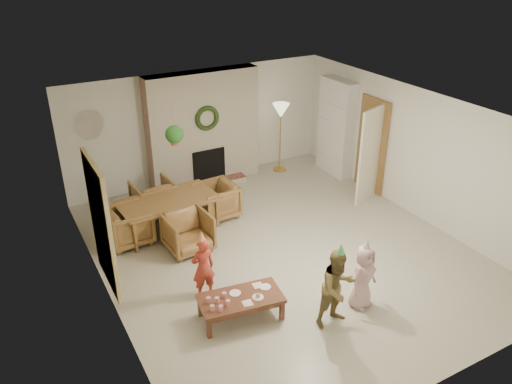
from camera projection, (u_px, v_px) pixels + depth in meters
floor at (282, 250)px, 8.97m from camera, size 7.00×7.00×0.00m
ceiling at (285, 114)px, 7.85m from camera, size 7.00×7.00×0.00m
wall_back at (200, 126)px, 11.15m from camera, size 7.00×0.00×7.00m
wall_front at (448, 306)px, 5.67m from camera, size 7.00×0.00×7.00m
wall_left at (102, 232)px, 7.11m from camera, size 0.00×7.00×7.00m
wall_right at (416, 154)px, 9.71m from camera, size 0.00×7.00×7.00m
fireplace_mass at (203, 129)px, 10.99m from camera, size 2.50×0.40×2.50m
fireplace_hearth at (212, 184)px, 11.25m from camera, size 1.60×0.30×0.12m
fireplace_firebox at (208, 165)px, 11.21m from camera, size 0.75×0.12×0.75m
fireplace_wreath at (207, 118)px, 10.68m from camera, size 0.54×0.10×0.54m
floor_lamp_base at (280, 169)px, 12.08m from camera, size 0.30×0.30×0.03m
floor_lamp_post at (280, 140)px, 11.75m from camera, size 0.03×0.03×1.47m
floor_lamp_shade at (281, 111)px, 11.43m from camera, size 0.39×0.39×0.33m
bookshelf_carcass at (336, 127)px, 11.51m from camera, size 0.30×1.00×2.20m
bookshelf_shelf_a at (334, 154)px, 11.79m from camera, size 0.30×0.92×0.03m
bookshelf_shelf_b at (335, 138)px, 11.61m from camera, size 0.30×0.92×0.03m
bookshelf_shelf_c at (336, 121)px, 11.43m from camera, size 0.30×0.92×0.03m
bookshelf_shelf_d at (337, 104)px, 11.25m from camera, size 0.30×0.92×0.03m
books_row_lower at (337, 151)px, 11.60m from camera, size 0.20×0.40×0.24m
books_row_mid at (333, 132)px, 11.58m from camera, size 0.20×0.44×0.24m
books_row_upper at (338, 117)px, 11.29m from camera, size 0.20×0.36×0.22m
door_frame at (372, 145)px, 10.73m from camera, size 0.05×0.86×2.04m
door_leaf at (370, 155)px, 10.28m from camera, size 0.77×0.32×2.00m
curtain_panel at (101, 225)px, 7.28m from camera, size 0.06×1.20×2.00m
dining_table at (170, 215)px, 9.45m from camera, size 1.86×1.12×0.63m
dining_chair_near at (188, 232)px, 8.84m from camera, size 0.79×0.81×0.70m
dining_chair_far at (153, 198)px, 10.03m from camera, size 0.79×0.81×0.70m
dining_chair_left at (129, 225)px, 9.05m from camera, size 0.81×0.79×0.70m
dining_chair_right at (216, 201)px, 9.91m from camera, size 0.81×0.79×0.70m
hanging_plant_cord at (173, 122)px, 8.62m from camera, size 0.01×0.01×0.70m
hanging_plant_pot at (175, 141)px, 8.77m from camera, size 0.16×0.16×0.12m
hanging_plant_foliage at (174, 135)px, 8.72m from camera, size 0.32×0.32×0.32m
coffee_table_top at (241, 298)px, 7.23m from camera, size 1.27×0.77×0.06m
coffee_table_apron at (241, 302)px, 7.26m from camera, size 1.16×0.66×0.07m
coffee_leg_fl at (209, 328)px, 6.94m from camera, size 0.07×0.07×0.31m
coffee_leg_fr at (282, 310)px, 7.27m from camera, size 0.07×0.07×0.31m
coffee_leg_bl at (200, 307)px, 7.35m from camera, size 0.07×0.07×0.31m
coffee_leg_br at (269, 291)px, 7.68m from camera, size 0.07×0.07×0.31m
cup_a at (212, 308)px, 6.94m from camera, size 0.07×0.07×0.08m
cup_b at (209, 300)px, 7.09m from camera, size 0.07×0.07×0.08m
cup_c at (221, 308)px, 6.93m from camera, size 0.07×0.07×0.08m
cup_d at (217, 300)px, 7.09m from camera, size 0.07×0.07×0.08m
cup_e at (228, 303)px, 7.04m from camera, size 0.07×0.07×0.08m
cup_f at (224, 295)px, 7.19m from camera, size 0.07×0.07×0.08m
plate_a at (235, 293)px, 7.29m from camera, size 0.19×0.19×0.01m
plate_b at (258, 297)px, 7.21m from camera, size 0.19×0.19×0.01m
plate_c at (265, 287)px, 7.42m from camera, size 0.19×0.19×0.01m
food_scoop at (258, 295)px, 7.19m from camera, size 0.07×0.07×0.06m
napkin_left at (248, 303)px, 7.09m from camera, size 0.16×0.16×0.01m
napkin_right at (258, 285)px, 7.45m from camera, size 0.16×0.16×0.01m
child_red at (203, 268)px, 7.62m from camera, size 0.37×0.25×1.01m
party_hat_red at (201, 237)px, 7.38m from camera, size 0.18×0.18×0.19m
child_plaid at (338, 288)px, 7.04m from camera, size 0.59×0.47×1.19m
party_hat_plaid at (341, 249)px, 6.75m from camera, size 0.18×0.18×0.19m
child_pink at (363, 276)px, 7.41m from camera, size 0.57×0.45×1.03m
party_hat_pink at (367, 244)px, 7.16m from camera, size 0.15×0.15×0.18m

